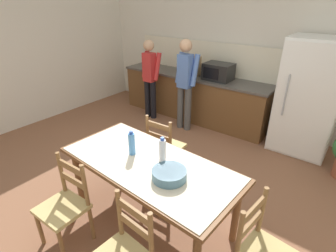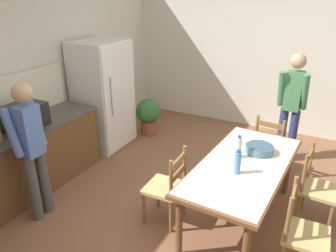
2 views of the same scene
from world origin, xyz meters
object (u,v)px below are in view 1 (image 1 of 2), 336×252
(microwave, at_px, (218,72))
(bottle_near_centre, at_px, (132,144))
(serving_bowl, at_px, (169,174))
(dining_table, at_px, (149,169))
(bottle_off_centre, at_px, (163,150))
(refrigerator, at_px, (309,98))
(person_at_counter, at_px, (185,81))
(chair_side_near_left, at_px, (65,205))
(chair_side_far_left, at_px, (165,147))
(person_at_sink, at_px, (150,76))
(paper_bag, at_px, (194,66))

(microwave, bearing_deg, bottle_near_centre, -81.77)
(serving_bowl, bearing_deg, dining_table, 165.50)
(dining_table, relative_size, bottle_off_centre, 7.18)
(refrigerator, relative_size, person_at_counter, 1.08)
(refrigerator, xyz_separation_m, chair_side_near_left, (-1.40, -3.33, -0.44))
(chair_side_far_left, distance_m, chair_side_near_left, 1.46)
(bottle_near_centre, bearing_deg, bottle_off_centre, 14.95)
(refrigerator, height_order, chair_side_near_left, refrigerator)
(bottle_near_centre, relative_size, person_at_counter, 0.16)
(chair_side_far_left, bearing_deg, bottle_off_centre, 124.47)
(bottle_near_centre, xyz_separation_m, bottle_off_centre, (0.34, 0.09, 0.00))
(microwave, bearing_deg, dining_table, -76.87)
(bottle_off_centre, height_order, person_at_counter, person_at_counter)
(person_at_sink, relative_size, person_at_counter, 0.95)
(microwave, height_order, chair_side_near_left, microwave)
(refrigerator, height_order, dining_table, refrigerator)
(person_at_counter, bearing_deg, chair_side_near_left, -169.64)
(person_at_sink, bearing_deg, paper_bag, -54.50)
(dining_table, xyz_separation_m, serving_bowl, (0.33, -0.08, 0.13))
(bottle_near_centre, bearing_deg, person_at_counter, 109.57)
(paper_bag, relative_size, dining_table, 0.19)
(refrigerator, relative_size, person_at_sink, 1.14)
(microwave, distance_m, bottle_off_centre, 2.65)
(refrigerator, xyz_separation_m, paper_bag, (-2.07, 0.01, 0.19))
(chair_side_near_left, xyz_separation_m, person_at_counter, (-0.52, 2.83, 0.48))
(dining_table, relative_size, chair_side_far_left, 2.13)
(refrigerator, bearing_deg, chair_side_far_left, -124.93)
(refrigerator, bearing_deg, microwave, 179.30)
(dining_table, xyz_separation_m, bottle_near_centre, (-0.24, 0.01, 0.21))
(paper_bag, distance_m, dining_table, 2.90)
(refrigerator, height_order, person_at_counter, refrigerator)
(bottle_off_centre, bearing_deg, chair_side_far_left, 126.52)
(chair_side_far_left, bearing_deg, bottle_near_centre, 98.94)
(bottle_near_centre, xyz_separation_m, serving_bowl, (0.56, -0.10, -0.07))
(microwave, bearing_deg, person_at_counter, -125.54)
(dining_table, relative_size, person_at_sink, 1.25)
(refrigerator, bearing_deg, dining_table, -109.50)
(bottle_near_centre, relative_size, person_at_sink, 0.17)
(chair_side_near_left, height_order, person_at_sink, person_at_sink)
(person_at_sink, bearing_deg, person_at_counter, -91.33)
(refrigerator, distance_m, paper_bag, 2.08)
(person_at_counter, bearing_deg, refrigerator, -75.39)
(microwave, xyz_separation_m, bottle_near_centre, (0.38, -2.63, -0.16))
(dining_table, distance_m, person_at_counter, 2.36)
(paper_bag, bearing_deg, chair_side_far_left, -68.08)
(microwave, xyz_separation_m, serving_bowl, (0.94, -2.73, -0.23))
(refrigerator, relative_size, serving_bowl, 5.52)
(microwave, height_order, dining_table, microwave)
(serving_bowl, bearing_deg, chair_side_far_left, 130.17)
(refrigerator, relative_size, chair_side_near_left, 1.94)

